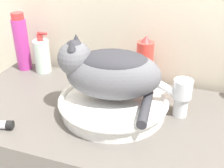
# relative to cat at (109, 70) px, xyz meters

# --- Properties ---
(sink_basin) EXTENTS (0.35, 0.35, 0.05)m
(sink_basin) POSITION_rel_cat_xyz_m (0.01, 0.00, -0.11)
(sink_basin) COLOR white
(sink_basin) RESTS_ON vanity_counter
(cat) EXTENTS (0.32, 0.25, 0.19)m
(cat) POSITION_rel_cat_xyz_m (0.00, 0.00, 0.00)
(cat) COLOR #56565B
(cat) RESTS_ON sink_basin
(faucet) EXTENTS (0.14, 0.07, 0.14)m
(faucet) POSITION_rel_cat_xyz_m (0.21, 0.05, -0.07)
(faucet) COLOR silver
(faucet) RESTS_ON vanity_counter
(soap_pump_bottle) EXTENTS (0.06, 0.06, 0.17)m
(soap_pump_bottle) POSITION_rel_cat_xyz_m (-0.36, 0.19, -0.07)
(soap_pump_bottle) COLOR silver
(soap_pump_bottle) RESTS_ON vanity_counter
(deodorant_stick) EXTENTS (0.04, 0.04, 0.13)m
(deodorant_stick) POSITION_rel_cat_xyz_m (-0.06, 0.19, -0.08)
(deodorant_stick) COLOR silver
(deodorant_stick) RESTS_ON vanity_counter
(spray_bottle_trigger) EXTENTS (0.06, 0.06, 0.20)m
(spray_bottle_trigger) POSITION_rel_cat_xyz_m (0.07, 0.19, -0.05)
(spray_bottle_trigger) COLOR #DB3D33
(spray_bottle_trigger) RESTS_ON vanity_counter
(shampoo_bottle_tall) EXTENTS (0.06, 0.06, 0.24)m
(shampoo_bottle_tall) POSITION_rel_cat_xyz_m (-0.45, 0.19, -0.03)
(shampoo_bottle_tall) COLOR #B2338C
(shampoo_bottle_tall) RESTS_ON vanity_counter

